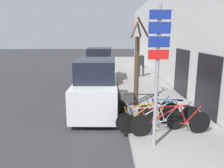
{
  "coord_description": "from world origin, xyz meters",
  "views": [
    {
      "loc": [
        0.33,
        -1.95,
        3.24
      ],
      "look_at": [
        0.51,
        6.31,
        1.39
      ],
      "focal_mm": 35.0,
      "sensor_mm": 36.0,
      "label": 1
    }
  ],
  "objects_px": {
    "bicycle_0": "(171,122)",
    "parked_car_0": "(97,88)",
    "signpost": "(157,70)",
    "bicycle_4": "(143,108)",
    "bicycle_1": "(152,121)",
    "pedestrian_near": "(141,63)",
    "bicycle_2": "(146,117)",
    "street_tree": "(137,65)",
    "bicycle_3": "(168,112)",
    "parked_car_1": "(100,67)"
  },
  "relations": [
    {
      "from": "bicycle_2",
      "to": "signpost",
      "type": "bearing_deg",
      "value": 159.34
    },
    {
      "from": "bicycle_2",
      "to": "street_tree",
      "type": "xyz_separation_m",
      "value": [
        -0.01,
        2.59,
        1.42
      ]
    },
    {
      "from": "bicycle_4",
      "to": "parked_car_1",
      "type": "distance_m",
      "value": 7.71
    },
    {
      "from": "bicycle_0",
      "to": "parked_car_0",
      "type": "height_order",
      "value": "parked_car_0"
    },
    {
      "from": "bicycle_1",
      "to": "parked_car_0",
      "type": "xyz_separation_m",
      "value": [
        -1.91,
        2.5,
        0.5
      ]
    },
    {
      "from": "signpost",
      "to": "bicycle_2",
      "type": "relative_size",
      "value": 1.81
    },
    {
      "from": "bicycle_4",
      "to": "street_tree",
      "type": "xyz_separation_m",
      "value": [
        -0.01,
        1.8,
        1.37
      ]
    },
    {
      "from": "bicycle_0",
      "to": "bicycle_1",
      "type": "xyz_separation_m",
      "value": [
        -0.54,
        0.23,
        -0.03
      ]
    },
    {
      "from": "bicycle_1",
      "to": "bicycle_4",
      "type": "relative_size",
      "value": 0.88
    },
    {
      "from": "street_tree",
      "to": "signpost",
      "type": "bearing_deg",
      "value": -89.87
    },
    {
      "from": "bicycle_2",
      "to": "pedestrian_near",
      "type": "bearing_deg",
      "value": -28.12
    },
    {
      "from": "signpost",
      "to": "bicycle_4",
      "type": "height_order",
      "value": "signpost"
    },
    {
      "from": "parked_car_1",
      "to": "pedestrian_near",
      "type": "bearing_deg",
      "value": 23.73
    },
    {
      "from": "bicycle_1",
      "to": "parked_car_1",
      "type": "bearing_deg",
      "value": 3.04
    },
    {
      "from": "signpost",
      "to": "bicycle_3",
      "type": "distance_m",
      "value": 2.67
    },
    {
      "from": "bicycle_3",
      "to": "bicycle_4",
      "type": "height_order",
      "value": "bicycle_4"
    },
    {
      "from": "bicycle_4",
      "to": "street_tree",
      "type": "distance_m",
      "value": 2.27
    },
    {
      "from": "bicycle_0",
      "to": "parked_car_0",
      "type": "distance_m",
      "value": 3.7
    },
    {
      "from": "pedestrian_near",
      "to": "bicycle_2",
      "type": "bearing_deg",
      "value": 80.34
    },
    {
      "from": "bicycle_0",
      "to": "street_tree",
      "type": "xyz_separation_m",
      "value": [
        -0.67,
        3.22,
        1.37
      ]
    },
    {
      "from": "bicycle_2",
      "to": "parked_car_1",
      "type": "relative_size",
      "value": 0.44
    },
    {
      "from": "signpost",
      "to": "bicycle_0",
      "type": "distance_m",
      "value": 2.01
    },
    {
      "from": "bicycle_4",
      "to": "parked_car_0",
      "type": "distance_m",
      "value": 2.27
    },
    {
      "from": "pedestrian_near",
      "to": "bicycle_4",
      "type": "bearing_deg",
      "value": 79.66
    },
    {
      "from": "parked_car_1",
      "to": "street_tree",
      "type": "xyz_separation_m",
      "value": [
        1.84,
        -5.67,
        0.86
      ]
    },
    {
      "from": "bicycle_1",
      "to": "bicycle_2",
      "type": "xyz_separation_m",
      "value": [
        -0.12,
        0.4,
        -0.02
      ]
    },
    {
      "from": "bicycle_0",
      "to": "bicycle_1",
      "type": "relative_size",
      "value": 1.16
    },
    {
      "from": "signpost",
      "to": "street_tree",
      "type": "relative_size",
      "value": 1.0
    },
    {
      "from": "bicycle_2",
      "to": "parked_car_0",
      "type": "distance_m",
      "value": 2.81
    },
    {
      "from": "parked_car_0",
      "to": "pedestrian_near",
      "type": "relative_size",
      "value": 2.51
    },
    {
      "from": "street_tree",
      "to": "parked_car_0",
      "type": "bearing_deg",
      "value": -164.78
    },
    {
      "from": "signpost",
      "to": "pedestrian_near",
      "type": "distance_m",
      "value": 10.98
    },
    {
      "from": "bicycle_4",
      "to": "parked_car_0",
      "type": "relative_size",
      "value": 0.58
    },
    {
      "from": "bicycle_2",
      "to": "street_tree",
      "type": "distance_m",
      "value": 2.95
    },
    {
      "from": "bicycle_1",
      "to": "parked_car_1",
      "type": "xyz_separation_m",
      "value": [
        -1.97,
        8.65,
        0.55
      ]
    },
    {
      "from": "bicycle_3",
      "to": "bicycle_2",
      "type": "bearing_deg",
      "value": 126.47
    },
    {
      "from": "bicycle_2",
      "to": "pedestrian_near",
      "type": "distance_m",
      "value": 9.64
    },
    {
      "from": "bicycle_0",
      "to": "parked_car_0",
      "type": "bearing_deg",
      "value": 36.11
    },
    {
      "from": "signpost",
      "to": "bicycle_2",
      "type": "height_order",
      "value": "signpost"
    },
    {
      "from": "bicycle_2",
      "to": "bicycle_0",
      "type": "bearing_deg",
      "value": -154.09
    },
    {
      "from": "pedestrian_near",
      "to": "street_tree",
      "type": "distance_m",
      "value": 7.1
    },
    {
      "from": "bicycle_3",
      "to": "bicycle_0",
      "type": "bearing_deg",
      "value": 178.35
    },
    {
      "from": "bicycle_0",
      "to": "street_tree",
      "type": "relative_size",
      "value": 0.68
    },
    {
      "from": "bicycle_0",
      "to": "bicycle_4",
      "type": "height_order",
      "value": "same"
    },
    {
      "from": "signpost",
      "to": "bicycle_4",
      "type": "distance_m",
      "value": 2.74
    },
    {
      "from": "signpost",
      "to": "parked_car_1",
      "type": "distance_m",
      "value": 9.82
    },
    {
      "from": "parked_car_0",
      "to": "bicycle_4",
      "type": "bearing_deg",
      "value": -34.69
    },
    {
      "from": "bicycle_1",
      "to": "street_tree",
      "type": "bearing_deg",
      "value": -7.23
    },
    {
      "from": "pedestrian_near",
      "to": "bicycle_0",
      "type": "bearing_deg",
      "value": 84.49
    },
    {
      "from": "bicycle_1",
      "to": "parked_car_0",
      "type": "relative_size",
      "value": 0.51
    }
  ]
}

